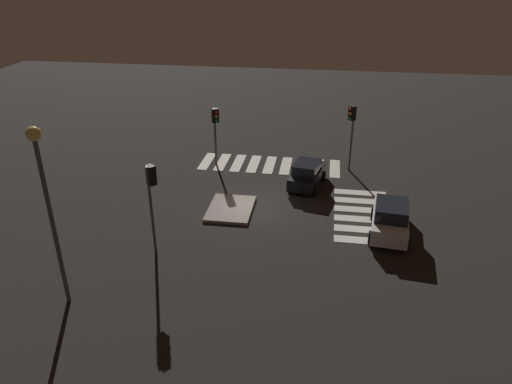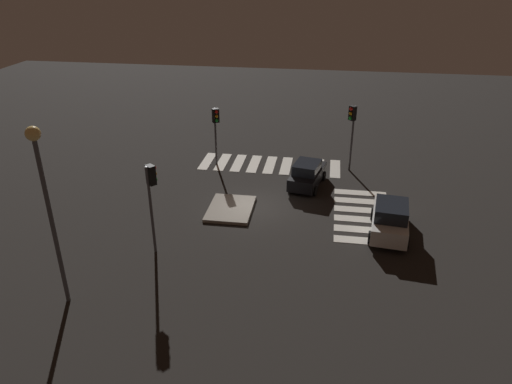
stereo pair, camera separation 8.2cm
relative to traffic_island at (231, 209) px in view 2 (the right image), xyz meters
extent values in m
plane|color=black|center=(0.59, -1.42, -0.09)|extent=(80.00, 80.00, 0.00)
cube|color=gray|center=(0.00, 0.00, 0.00)|extent=(3.39, 2.55, 0.18)
cube|color=black|center=(4.09, -4.22, 0.57)|extent=(4.06, 2.37, 0.78)
cube|color=black|center=(3.86, -4.17, 1.27)|extent=(2.21, 1.85, 0.63)
cylinder|color=black|center=(5.41, -3.68, 0.22)|extent=(0.65, 0.34, 0.61)
cylinder|color=black|center=(5.08, -5.24, 0.22)|extent=(0.65, 0.34, 0.61)
cylinder|color=black|center=(3.09, -3.20, 0.22)|extent=(0.65, 0.34, 0.61)
cylinder|color=black|center=(2.77, -4.77, 0.22)|extent=(0.65, 0.34, 0.61)
sphere|color=#F2EABF|center=(6.01, -4.16, 0.57)|extent=(0.20, 0.20, 0.20)
sphere|color=#F2EABF|center=(5.82, -5.04, 0.57)|extent=(0.20, 0.20, 0.20)
cube|color=silver|center=(-1.24, -8.88, 0.64)|extent=(4.40, 2.28, 0.86)
cube|color=black|center=(-1.50, -8.86, 1.42)|extent=(2.33, 1.88, 0.70)
cylinder|color=black|center=(0.16, -8.15, 0.25)|extent=(0.70, 0.32, 0.68)
cylinder|color=black|center=(-0.04, -9.91, 0.25)|extent=(0.70, 0.32, 0.68)
cylinder|color=black|center=(-2.44, -7.85, 0.25)|extent=(0.70, 0.32, 0.68)
cylinder|color=black|center=(-2.64, -9.62, 0.25)|extent=(0.70, 0.32, 0.68)
sphere|color=#F2EABF|center=(0.87, -8.62, 0.64)|extent=(0.23, 0.23, 0.23)
sphere|color=#F2EABF|center=(0.76, -9.61, 0.64)|extent=(0.23, 0.23, 0.23)
cylinder|color=#47474C|center=(7.06, -6.97, 2.21)|extent=(0.14, 0.14, 4.61)
cube|color=black|center=(6.92, -6.85, 4.04)|extent=(0.53, 0.54, 0.96)
sphere|color=red|center=(6.77, -6.72, 4.34)|extent=(0.22, 0.22, 0.22)
sphere|color=orange|center=(6.77, -6.72, 4.04)|extent=(0.22, 0.22, 0.22)
sphere|color=green|center=(6.77, -6.72, 3.74)|extent=(0.22, 0.22, 0.22)
cylinder|color=#47474C|center=(6.66, 2.38, 1.98)|extent=(0.14, 0.14, 4.14)
cube|color=black|center=(6.51, 2.29, 3.57)|extent=(0.50, 0.54, 0.96)
sphere|color=red|center=(6.34, 2.18, 3.87)|extent=(0.22, 0.22, 0.22)
sphere|color=orange|center=(6.34, 2.18, 3.57)|extent=(0.22, 0.22, 0.22)
sphere|color=green|center=(6.34, 2.18, 3.27)|extent=(0.22, 0.22, 0.22)
cylinder|color=#47474C|center=(-4.89, 2.84, 2.22)|extent=(0.14, 0.14, 4.63)
cube|color=black|center=(-4.75, 2.73, 4.06)|extent=(0.52, 0.54, 0.96)
sphere|color=red|center=(-4.59, 2.61, 4.36)|extent=(0.22, 0.22, 0.22)
sphere|color=orange|center=(-4.59, 2.61, 4.06)|extent=(0.22, 0.22, 0.22)
sphere|color=green|center=(-4.59, 2.61, 3.76)|extent=(0.22, 0.22, 0.22)
cylinder|color=#47474C|center=(-9.15, 5.24, 3.59)|extent=(0.18, 0.18, 7.36)
sphere|color=#F9D172|center=(-9.15, 5.24, 7.45)|extent=(0.56, 0.56, 0.56)
cube|color=silver|center=(-2.29, -7.60, -0.08)|extent=(0.70, 3.20, 0.02)
cube|color=silver|center=(-1.14, -7.60, -0.08)|extent=(0.70, 3.20, 0.02)
cube|color=silver|center=(0.01, -7.60, -0.08)|extent=(0.70, 3.20, 0.02)
cube|color=silver|center=(1.16, -7.60, -0.08)|extent=(0.70, 3.20, 0.02)
cube|color=silver|center=(2.31, -7.60, -0.08)|extent=(0.70, 3.20, 0.02)
cube|color=silver|center=(3.46, -7.60, -0.08)|extent=(0.70, 3.20, 0.02)
cube|color=silver|center=(7.13, -6.02, -0.08)|extent=(3.20, 0.70, 0.02)
cube|color=silver|center=(7.13, -4.87, -0.08)|extent=(3.20, 0.70, 0.02)
cube|color=silver|center=(7.13, -3.72, -0.08)|extent=(3.20, 0.70, 0.02)
cube|color=silver|center=(7.13, -2.57, -0.08)|extent=(3.20, 0.70, 0.02)
cube|color=silver|center=(7.13, -1.42, -0.08)|extent=(3.20, 0.70, 0.02)
cube|color=silver|center=(7.13, -0.27, -0.08)|extent=(3.20, 0.70, 0.02)
cube|color=silver|center=(7.13, 0.88, -0.08)|extent=(3.20, 0.70, 0.02)
cube|color=silver|center=(7.13, 2.03, -0.08)|extent=(3.20, 0.70, 0.02)
cube|color=silver|center=(7.13, 3.18, -0.08)|extent=(3.20, 0.70, 0.02)
camera|label=1|loc=(-24.18, -5.18, 13.11)|focal=33.56mm
camera|label=2|loc=(-24.17, -5.26, 13.11)|focal=33.56mm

